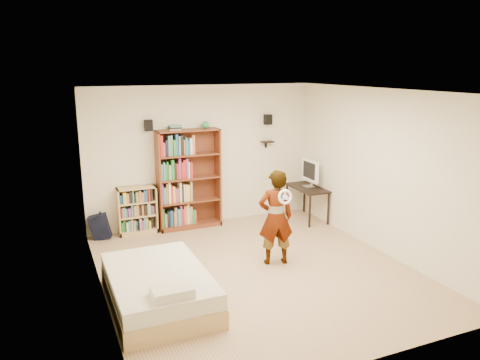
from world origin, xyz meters
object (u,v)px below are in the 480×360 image
object	(u,v)px
tall_bookshelf	(189,179)
low_bookshelf	(137,210)
daybed	(158,284)
computer_desk	(307,203)
person	(276,217)

from	to	relation	value
tall_bookshelf	low_bookshelf	bearing A→B (deg)	177.62
low_bookshelf	daybed	xyz separation A→B (m)	(-0.28, -2.77, -0.16)
computer_desk	daybed	distance (m)	4.24
low_bookshelf	person	xyz separation A→B (m)	(1.73, -2.21, 0.31)
tall_bookshelf	daybed	size ratio (longest dim) A/B	1.00
tall_bookshelf	daybed	distance (m)	3.08
tall_bookshelf	computer_desk	distance (m)	2.45
low_bookshelf	tall_bookshelf	bearing A→B (deg)	-2.38
computer_desk	daybed	size ratio (longest dim) A/B	0.52
daybed	person	distance (m)	2.13
computer_desk	person	world-z (taller)	person
daybed	computer_desk	bearing A→B (deg)	32.03
computer_desk	daybed	world-z (taller)	computer_desk
tall_bookshelf	daybed	xyz separation A→B (m)	(-1.27, -2.73, -0.67)
daybed	person	bearing A→B (deg)	15.65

